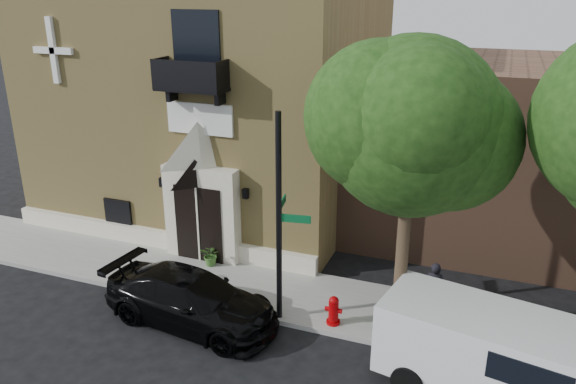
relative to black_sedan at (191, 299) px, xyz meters
name	(u,v)px	position (x,y,z in m)	size (l,w,h in m)	color
ground	(189,306)	(-0.52, 0.72, -0.74)	(120.00, 120.00, 0.00)	black
sidewalk	(242,286)	(0.48, 2.22, -0.66)	(42.00, 3.00, 0.15)	gray
church	(218,96)	(-3.50, 8.67, 3.90)	(12.20, 11.01, 9.30)	tan
street_tree_left	(413,126)	(5.51, 1.07, 5.13)	(4.97, 4.38, 7.77)	#38281C
black_sedan	(191,299)	(0.00, 0.00, 0.00)	(2.07, 5.09, 1.48)	black
cargo_van	(505,357)	(8.10, -0.25, 0.43)	(5.40, 2.98, 2.08)	white
street_sign	(280,220)	(2.28, 0.94, 2.35)	(1.00, 0.92, 5.83)	black
fire_hydrant	(334,310)	(3.77, 1.14, -0.18)	(0.47, 0.38, 0.83)	#980104
dumpster	(421,316)	(6.07, 1.42, 0.00)	(1.95, 1.37, 1.16)	#103C1C
planter	(211,255)	(-0.98, 2.98, -0.22)	(0.66, 0.57, 0.73)	#41702D
pedestrian_near	(434,288)	(6.21, 2.64, 0.20)	(0.57, 0.38, 1.57)	black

